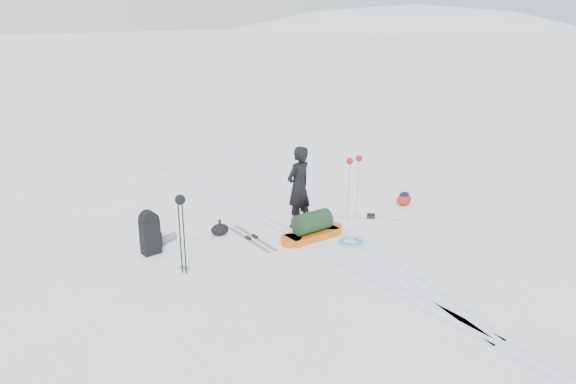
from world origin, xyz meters
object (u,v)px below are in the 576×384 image
(skier, at_px, (299,187))
(pulk_sled, at_px, (312,228))
(expedition_rucksack, at_px, (152,233))
(ski_poles_black, at_px, (181,209))

(skier, xyz_separation_m, pulk_sled, (-0.13, -0.73, -0.69))
(pulk_sled, height_order, expedition_rucksack, expedition_rucksack)
(ski_poles_black, bearing_deg, skier, 24.03)
(skier, height_order, expedition_rucksack, skier)
(expedition_rucksack, bearing_deg, pulk_sled, -26.91)
(skier, height_order, ski_poles_black, skier)
(skier, distance_m, expedition_rucksack, 3.29)
(pulk_sled, bearing_deg, expedition_rucksack, 155.98)
(skier, xyz_separation_m, ski_poles_black, (-3.06, -0.84, 0.33))
(expedition_rucksack, bearing_deg, skier, -13.97)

